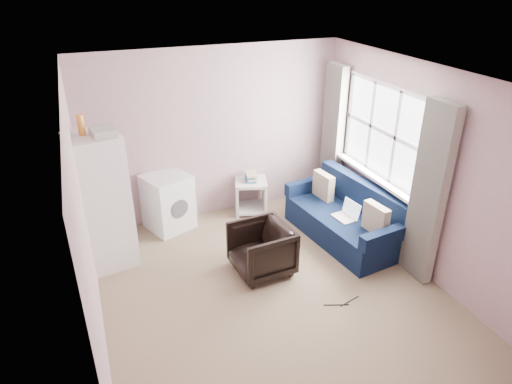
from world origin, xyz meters
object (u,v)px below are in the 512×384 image
side_table (251,193)px  sofa (346,219)px  fridge (102,201)px  washing_machine (168,201)px  armchair (261,247)px

side_table → sofa: size_ratio=0.34×
fridge → washing_machine: size_ratio=2.40×
fridge → side_table: (2.16, 0.59, -0.57)m
armchair → side_table: bearing=159.4°
side_table → sofa: (0.96, -1.20, -0.01)m
fridge → washing_machine: (0.89, 0.58, -0.45)m
washing_machine → side_table: 1.28m
sofa → fridge: bearing=161.6°
armchair → side_table: size_ratio=1.07×
armchair → side_table: 1.57m
armchair → sofa: (1.40, 0.31, -0.05)m
fridge → sofa: bearing=-20.9°
armchair → fridge: (-1.73, 0.92, 0.53)m
side_table → sofa: bearing=-51.2°
armchair → washing_machine: size_ratio=0.85×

